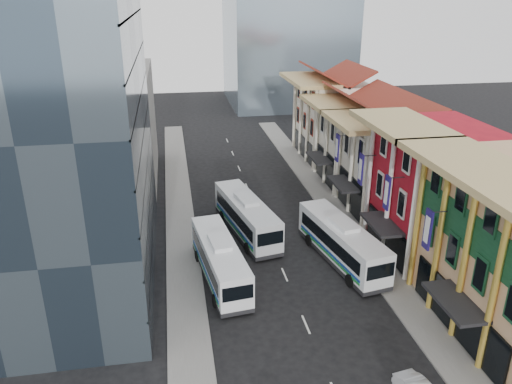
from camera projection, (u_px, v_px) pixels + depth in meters
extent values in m
cube|color=slate|center=(351.00, 230.00, 50.50)|extent=(3.00, 90.00, 0.15)
cube|color=slate|center=(182.00, 244.00, 47.82)|extent=(3.00, 90.00, 0.15)
cube|color=#AD1320|center=(434.00, 191.00, 44.59)|extent=(8.00, 10.00, 12.00)
cube|color=white|center=(389.00, 167.00, 53.64)|extent=(8.00, 9.00, 10.00)
cube|color=white|center=(359.00, 144.00, 61.86)|extent=(8.00, 9.00, 10.00)
cube|color=white|center=(333.00, 120.00, 71.27)|extent=(8.00, 12.00, 11.00)
cube|color=#364655|center=(61.00, 98.00, 38.14)|extent=(12.00, 26.00, 30.00)
cube|color=gray|center=(113.00, 125.00, 62.31)|extent=(10.00, 18.00, 14.00)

